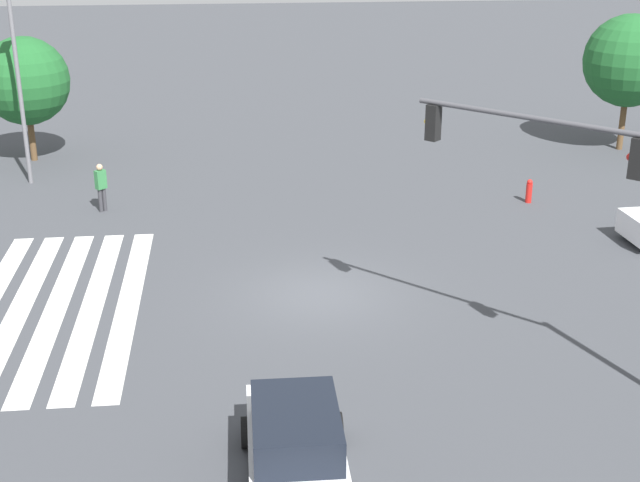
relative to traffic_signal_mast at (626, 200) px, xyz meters
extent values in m
plane|color=#3D3F44|center=(-5.71, -5.71, -4.44)|extent=(144.96, 144.96, 0.00)
cube|color=silver|center=(-5.71, -13.77, -4.44)|extent=(10.50, 0.60, 0.01)
cube|color=silver|center=(-5.71, -12.82, -4.44)|extent=(10.50, 0.60, 0.01)
cube|color=silver|center=(-5.71, -11.87, -4.44)|extent=(10.50, 0.60, 0.01)
cube|color=silver|center=(-5.71, -10.92, -4.44)|extent=(10.50, 0.60, 0.01)
cylinder|color=#47474C|center=(-0.96, -0.96, 1.39)|extent=(5.33, 5.33, 0.12)
cube|color=black|center=(0.09, 0.09, 0.92)|extent=(0.40, 0.40, 0.84)
sphere|color=red|center=(-0.02, -0.02, 0.92)|extent=(0.16, 0.16, 0.16)
cube|color=black|center=(-3.32, -3.32, 0.92)|extent=(0.40, 0.40, 0.84)
sphere|color=gold|center=(-3.43, -3.43, 0.92)|extent=(0.16, 0.16, 0.16)
cube|color=silver|center=(2.76, -7.03, -3.91)|extent=(4.49, 1.81, 0.73)
cube|color=black|center=(2.71, -7.03, -3.19)|extent=(2.33, 1.61, 0.71)
cylinder|color=black|center=(1.39, -6.12, -4.13)|extent=(0.63, 0.23, 0.63)
cylinder|color=black|center=(1.37, -7.92, -4.13)|extent=(0.63, 0.23, 0.63)
cylinder|color=black|center=(-9.32, 5.04, -4.09)|extent=(0.26, 0.72, 0.70)
cylinder|color=#38383D|center=(-13.50, -12.46, -4.03)|extent=(0.14, 0.14, 0.83)
cylinder|color=#38383D|center=(-13.39, -12.58, -4.03)|extent=(0.14, 0.14, 0.83)
cube|color=#337A42|center=(-13.45, -12.52, -3.29)|extent=(0.40, 0.42, 0.66)
sphere|color=tan|center=(-13.45, -12.52, -2.85)|extent=(0.22, 0.22, 0.22)
cylinder|color=slate|center=(-17.08, -15.69, -0.58)|extent=(0.16, 0.16, 7.72)
cylinder|color=brown|center=(-20.33, -16.17, -3.54)|extent=(0.26, 0.26, 1.80)
sphere|color=#1E5B28|center=(-20.33, -16.17, -1.13)|extent=(3.56, 3.56, 3.56)
cylinder|color=brown|center=(-19.47, 8.82, -3.35)|extent=(0.26, 0.26, 2.19)
sphere|color=#1E5B28|center=(-19.47, 8.82, -0.61)|extent=(3.88, 3.88, 3.88)
cylinder|color=red|center=(-12.84, 2.56, -4.09)|extent=(0.22, 0.22, 0.70)
sphere|color=red|center=(-12.84, 2.56, -3.68)|extent=(0.20, 0.20, 0.20)
camera|label=1|loc=(16.55, -8.03, 5.80)|focal=50.00mm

